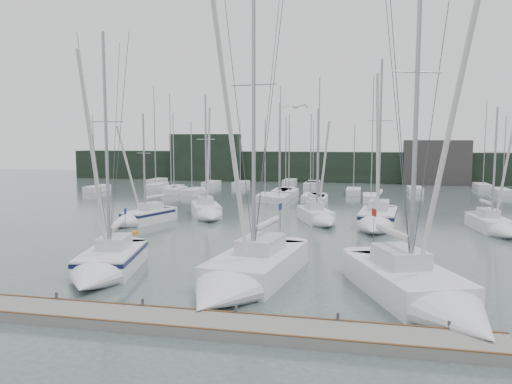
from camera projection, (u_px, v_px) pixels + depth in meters
ground at (217, 289)px, 24.21m from camera, size 160.00×160.00×0.00m
dock at (180, 322)px, 19.33m from camera, size 24.00×2.00×0.40m
far_treeline at (322, 167)px, 84.18m from camera, size 90.00×4.00×5.00m
far_building_left at (206, 157)px, 86.28m from camera, size 12.00×3.00×8.00m
far_building_right at (436, 162)px, 78.34m from camera, size 10.00×3.00×7.00m
mast_forest at (280, 189)px, 66.80m from camera, size 55.16×26.66×14.75m
sailboat_near_left at (104, 267)px, 26.24m from camera, size 4.38×8.58×13.83m
sailboat_near_center at (240, 278)px, 24.07m from camera, size 4.93×11.46×16.96m
sailboat_near_right at (429, 297)px, 21.08m from camera, size 6.89×10.70×17.23m
sailboat_mid_a at (139, 218)px, 42.36m from camera, size 4.24×7.03×10.06m
sailboat_mid_b at (208, 212)px, 45.50m from camera, size 4.97×7.23×12.00m
sailboat_mid_c at (320, 218)px, 42.58m from camera, size 4.46×6.92×10.50m
sailboat_mid_d at (377, 221)px, 40.24m from camera, size 3.70×8.96×14.57m
sailboat_mid_e at (497, 227)px, 38.24m from camera, size 3.11×7.43×10.40m
buoy_a at (248, 238)px, 36.51m from camera, size 0.52×0.52×0.52m
buoy_c at (135, 234)px, 38.27m from camera, size 0.58×0.58×0.58m
seagull at (295, 106)px, 22.52m from camera, size 1.08×0.52×0.21m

